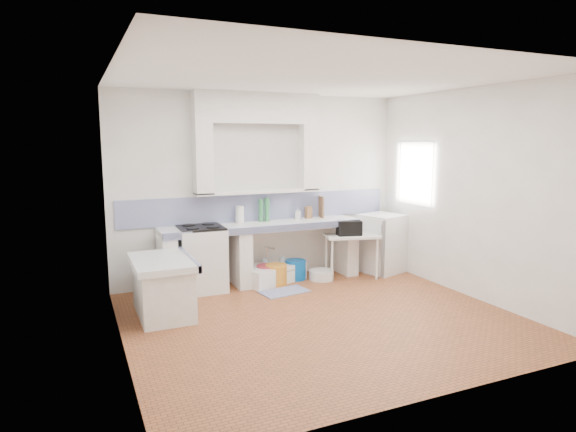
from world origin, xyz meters
name	(u,v)px	position (x,y,z in m)	size (l,w,h in m)	color
floor	(322,318)	(0.00, 0.00, 0.00)	(4.50, 4.50, 0.00)	#9A532D
ceiling	(324,77)	(0.00, 0.00, 2.80)	(4.50, 4.50, 0.00)	white
wall_back	(261,187)	(0.00, 2.00, 1.40)	(4.50, 4.50, 0.00)	white
wall_front	(443,231)	(0.00, -2.00, 1.40)	(4.50, 4.50, 0.00)	white
wall_left	(117,214)	(-2.25, 0.00, 1.40)	(4.50, 4.50, 0.00)	white
wall_right	(472,194)	(2.25, 0.00, 1.40)	(4.50, 4.50, 0.00)	white
alcove_mass	(257,108)	(-0.10, 1.88, 2.58)	(1.90, 0.25, 0.45)	white
window_frame	(424,173)	(2.42, 1.20, 1.60)	(0.35, 0.86, 1.06)	#3B2312
lace_valance	(418,149)	(2.28, 1.20, 1.98)	(0.01, 0.84, 0.24)	white
counter_slab	(263,226)	(-0.10, 1.70, 0.86)	(3.00, 0.60, 0.08)	white
counter_lip	(270,229)	(-0.10, 1.42, 0.86)	(3.00, 0.04, 0.10)	navy
counter_pier_left	(168,265)	(-1.50, 1.70, 0.41)	(0.20, 0.55, 0.82)	white
counter_pier_mid	(240,258)	(-0.45, 1.70, 0.41)	(0.20, 0.55, 0.82)	white
counter_pier_right	(345,248)	(1.30, 1.70, 0.41)	(0.20, 0.55, 0.82)	white
peninsula_top	(162,262)	(-1.70, 0.90, 0.66)	(0.70, 1.10, 0.08)	white
peninsula_base	(163,290)	(-1.70, 0.90, 0.31)	(0.60, 1.00, 0.62)	white
peninsula_lip	(189,259)	(-1.37, 0.90, 0.66)	(0.04, 1.10, 0.10)	navy
backsplash	(262,207)	(0.00, 1.99, 1.10)	(4.27, 0.03, 0.40)	navy
stove	(202,260)	(-1.03, 1.69, 0.44)	(0.63, 0.61, 0.89)	white
sink	(272,274)	(0.04, 1.69, 0.12)	(0.97, 0.52, 0.23)	white
side_table	(351,256)	(1.25, 1.41, 0.34)	(0.81, 0.45, 0.04)	white
fridge	(382,243)	(1.89, 1.52, 0.47)	(0.60, 0.60, 0.93)	white
bucket_red	(267,275)	(-0.08, 1.61, 0.14)	(0.30, 0.30, 0.28)	#BC2B3C
bucket_orange	(276,274)	(0.05, 1.54, 0.15)	(0.32, 0.32, 0.30)	orange
bucket_blue	(295,270)	(0.42, 1.67, 0.15)	(0.32, 0.32, 0.30)	#0757AF
basin_white	(321,275)	(0.77, 1.49, 0.07)	(0.38, 0.38, 0.15)	white
water_bottle_a	(265,269)	(0.00, 1.85, 0.16)	(0.08, 0.08, 0.32)	silver
water_bottle_b	(282,267)	(0.26, 1.81, 0.17)	(0.09, 0.09, 0.33)	silver
black_bag	(349,228)	(1.19, 1.39, 0.79)	(0.36, 0.21, 0.23)	black
green_bottle_a	(261,210)	(-0.07, 1.85, 1.07)	(0.07, 0.07, 0.34)	#317C47
green_bottle_b	(267,210)	(0.03, 1.85, 1.08)	(0.08, 0.08, 0.36)	#317C47
knife_block	(308,212)	(0.73, 1.85, 0.99)	(0.09, 0.08, 0.19)	#99643D
cutting_board	(321,207)	(0.95, 1.85, 1.07)	(0.02, 0.25, 0.34)	#99643D
paper_towel	(240,215)	(-0.40, 1.85, 1.03)	(0.13, 0.13, 0.25)	white
soap_bottle	(298,213)	(0.54, 1.85, 0.99)	(0.08, 0.08, 0.18)	white
rug	(284,292)	(0.00, 1.14, 0.01)	(0.66, 0.38, 0.01)	navy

